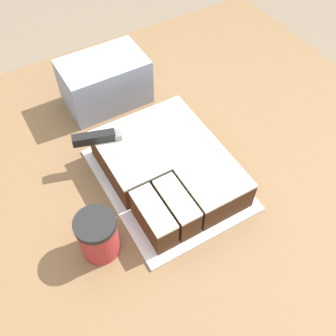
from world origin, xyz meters
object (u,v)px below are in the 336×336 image
Objects in this scene: knife at (108,136)px; storage_box at (105,82)px; cake_board at (168,179)px; coffee_cup at (98,236)px; cake at (168,166)px.

storage_box reaches higher than knife.
coffee_cup reaches higher than cake_board.
cake is at bearing -88.30° from storage_box.
cake is (0.00, 0.00, 0.04)m from cake_board.
cake_board is 1.65× the size of storage_box.
coffee_cup is at bearing -158.29° from cake_board.
cake is 1.46× the size of storage_box.
knife is 2.51× the size of coffee_cup.
coffee_cup is at bearing -103.19° from knife.
cake_board is at bearing -34.30° from knife.
knife is at bearing 59.32° from coffee_cup.
storage_box reaches higher than cake.
knife is at bearing -112.21° from storage_box.
storage_box reaches higher than coffee_cup.
cake reaches higher than cake_board.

